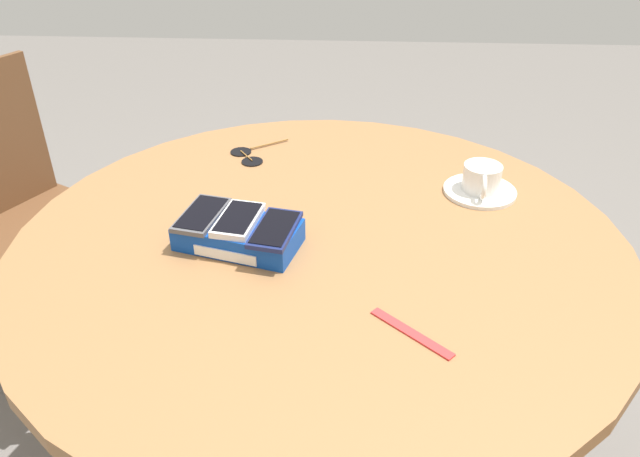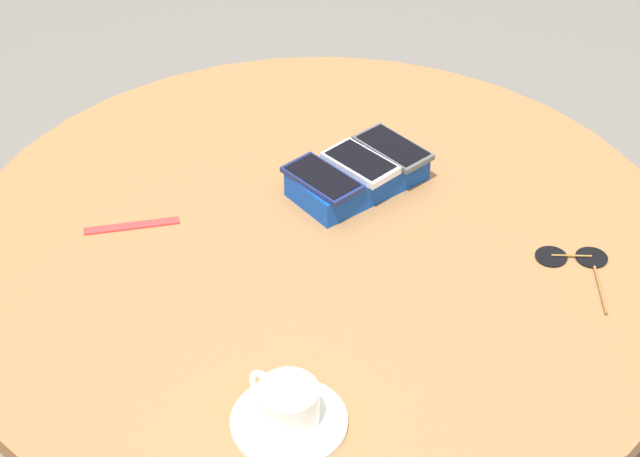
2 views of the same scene
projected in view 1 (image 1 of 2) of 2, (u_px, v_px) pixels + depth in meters
The scene contains 10 objects.
round_table at pixel (320, 288), 1.19m from camera, with size 1.11×1.11×0.75m.
phone_box at pixel (238, 235), 1.09m from camera, with size 0.23×0.16×0.04m.
phone_gray at pixel (202, 215), 1.10m from camera, with size 0.09×0.14×0.01m.
phone_white at pixel (238, 220), 1.08m from camera, with size 0.08×0.13×0.01m.
phone_navy at pixel (275, 229), 1.06m from camera, with size 0.09×0.14×0.01m.
saucer at pixel (480, 191), 1.27m from camera, with size 0.15×0.15×0.01m, color white.
coffee_cup at pixel (482, 178), 1.25m from camera, with size 0.08×0.10×0.05m.
lanyard_strap at pixel (411, 333), 0.91m from camera, with size 0.14×0.02×0.00m, color red.
sunglasses at pixel (249, 155), 1.41m from camera, with size 0.13×0.14×0.01m.
chair_far_side at pixel (28, 228), 1.68m from camera, with size 0.56×0.56×0.88m.
Camera 1 is at (0.05, -0.94, 1.37)m, focal length 35.00 mm.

